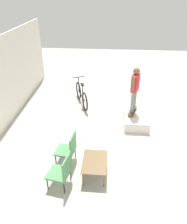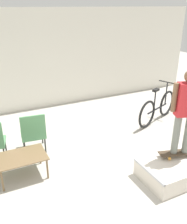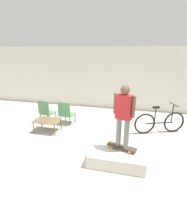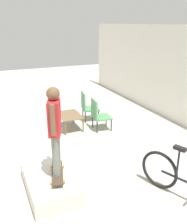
% 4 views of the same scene
% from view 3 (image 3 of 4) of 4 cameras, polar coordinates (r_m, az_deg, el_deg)
% --- Properties ---
extents(ground_plane, '(24.00, 24.00, 0.00)m').
position_cam_3_polar(ground_plane, '(5.59, -10.28, -11.12)').
color(ground_plane, '#B7B2A8').
extents(house_wall_back, '(12.00, 0.06, 3.00)m').
position_cam_3_polar(house_wall_back, '(8.94, 0.31, 11.04)').
color(house_wall_back, white).
rests_on(house_wall_back, ground_plane).
extents(skate_ramp_box, '(1.48, 0.86, 0.37)m').
position_cam_3_polar(skate_ramp_box, '(4.76, 7.61, -14.41)').
color(skate_ramp_box, silver).
rests_on(skate_ramp_box, ground_plane).
extents(skateboard_on_ramp, '(0.82, 0.40, 0.07)m').
position_cam_3_polar(skateboard_on_ramp, '(4.73, 9.18, -11.13)').
color(skateboard_on_ramp, '#473828').
rests_on(skateboard_on_ramp, skate_ramp_box).
extents(person_skater, '(0.54, 0.32, 1.62)m').
position_cam_3_polar(person_skater, '(4.32, 9.85, -0.15)').
color(person_skater, gray).
rests_on(person_skater, skateboard_on_ramp).
extents(coffee_table, '(0.91, 0.64, 0.45)m').
position_cam_3_polar(coffee_table, '(6.52, -14.87, -2.90)').
color(coffee_table, brown).
rests_on(coffee_table, ground_plane).
extents(patio_chair_left, '(0.61, 0.61, 0.95)m').
position_cam_3_polar(patio_chair_left, '(7.32, -15.20, 0.39)').
color(patio_chair_left, black).
rests_on(patio_chair_left, ground_plane).
extents(patio_chair_right, '(0.58, 0.58, 0.95)m').
position_cam_3_polar(patio_chair_right, '(6.95, -8.95, -0.16)').
color(patio_chair_right, black).
rests_on(patio_chair_right, ground_plane).
extents(bicycle, '(1.75, 0.78, 1.07)m').
position_cam_3_polar(bicycle, '(6.63, 20.78, -3.18)').
color(bicycle, black).
rests_on(bicycle, ground_plane).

